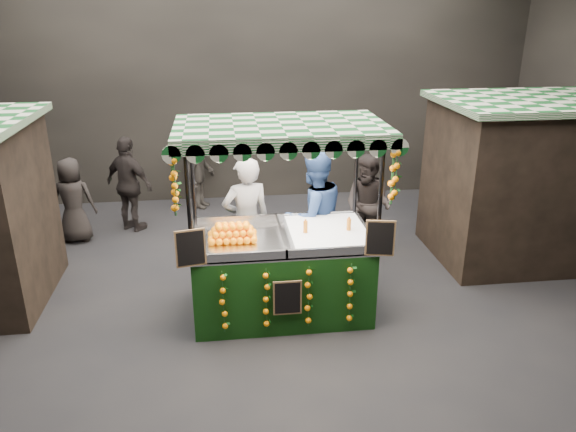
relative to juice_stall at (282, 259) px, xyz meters
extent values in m
plane|color=black|center=(-0.27, -0.12, -0.80)|extent=(12.00, 12.00, 0.00)
cube|color=black|center=(-0.27, 4.88, 1.70)|extent=(12.00, 0.10, 5.00)
cube|color=black|center=(4.13, 1.38, 0.45)|extent=(2.80, 2.00, 2.50)
cube|color=#104C1C|center=(4.13, 1.38, 1.75)|extent=(3.00, 2.20, 0.10)
cube|color=black|center=(-0.01, 0.04, -0.28)|extent=(2.30, 1.25, 1.05)
cube|color=silver|center=(-0.01, 0.04, 0.26)|extent=(2.30, 1.25, 0.04)
cylinder|color=black|center=(-1.13, -0.55, 0.45)|extent=(0.05, 0.05, 2.51)
cylinder|color=black|center=(1.11, -0.55, 0.45)|extent=(0.05, 0.05, 2.51)
cylinder|color=black|center=(-1.13, 0.64, 0.45)|extent=(0.05, 0.05, 2.51)
cylinder|color=black|center=(1.11, 0.64, 0.45)|extent=(0.05, 0.05, 2.51)
cube|color=#104C1C|center=(-0.01, 0.04, 1.75)|extent=(2.56, 1.52, 0.08)
cube|color=white|center=(0.62, 0.04, 0.33)|extent=(1.02, 1.13, 0.08)
cube|color=black|center=(-1.14, -0.62, 0.50)|extent=(0.35, 0.10, 0.46)
cube|color=black|center=(1.12, -0.62, 0.50)|extent=(0.35, 0.10, 0.46)
cube|color=black|center=(-0.01, -0.63, -0.23)|extent=(0.36, 0.03, 0.46)
imported|color=slate|center=(-0.42, 0.92, 0.17)|extent=(0.80, 0.61, 1.96)
imported|color=navy|center=(0.56, 0.85, 0.23)|extent=(1.22, 1.10, 2.06)
imported|color=#2A2522|center=(-3.91, 2.47, 0.12)|extent=(0.75, 0.57, 1.85)
imported|color=#2D2625|center=(1.62, 1.72, 0.05)|extent=(1.04, 1.03, 1.70)
imported|color=black|center=(-2.41, 3.27, 0.08)|extent=(1.09, 0.95, 1.76)
imported|color=black|center=(-1.14, 4.33, 0.02)|extent=(0.95, 1.21, 1.65)
imported|color=black|center=(-3.33, 2.89, -0.05)|extent=(0.77, 0.53, 1.51)
camera|label=1|loc=(-0.75, -6.49, 3.15)|focal=34.22mm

